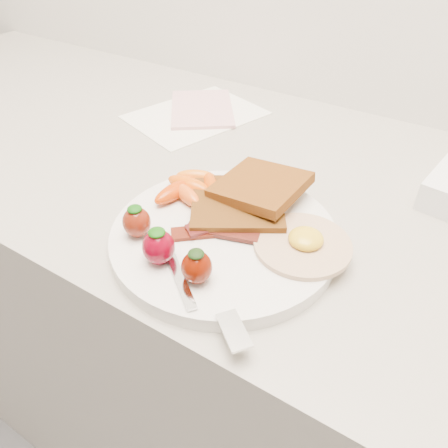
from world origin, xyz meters
The scene contains 11 objects.
counter centered at (0.00, 1.70, 0.45)m, with size 2.00×0.60×0.90m, color gray.
plate centered at (0.00, 1.55, 0.91)m, with size 0.27×0.27×0.02m, color silver.
toast_lower centered at (-0.01, 1.59, 0.93)m, with size 0.11×0.11×0.01m, color #461D10.
toast_upper centered at (0.00, 1.63, 0.94)m, with size 0.10×0.10×0.01m, color #4B1707.
fried_egg centered at (0.09, 1.57, 0.92)m, with size 0.14×0.14×0.02m.
bacon_strips centered at (-0.01, 1.54, 0.92)m, with size 0.10×0.10×0.01m.
baby_carrots centered at (-0.08, 1.59, 0.93)m, with size 0.08×0.10×0.02m.
strawberries centered at (-0.03, 1.47, 0.94)m, with size 0.13×0.06×0.04m.
fork centered at (0.04, 1.44, 0.92)m, with size 0.16×0.09×0.00m.
paper_sheet centered at (-0.24, 1.82, 0.90)m, with size 0.17×0.23×0.00m, color white.
notepad centered at (-0.24, 1.84, 0.91)m, with size 0.11×0.16×0.01m, color #DCA2A6.
Camera 1 is at (0.21, 1.21, 1.25)m, focal length 35.00 mm.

